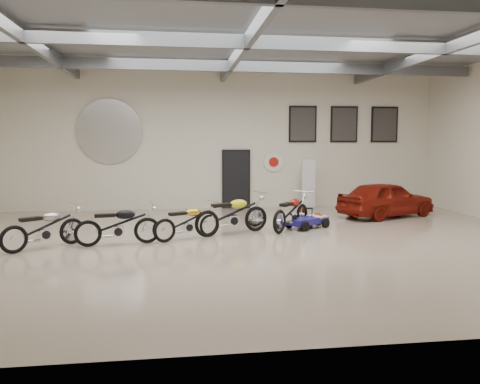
{
  "coord_description": "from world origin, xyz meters",
  "views": [
    {
      "loc": [
        -1.67,
        -11.09,
        2.4
      ],
      "look_at": [
        0.0,
        1.2,
        1.1
      ],
      "focal_mm": 35.0,
      "sensor_mm": 36.0,
      "label": 1
    }
  ],
  "objects": [
    {
      "name": "floor",
      "position": [
        0.0,
        0.0,
        0.0
      ],
      "size": [
        16.0,
        12.0,
        0.01
      ],
      "primitive_type": "cube",
      "color": "tan",
      "rests_on": "ground"
    },
    {
      "name": "ceiling",
      "position": [
        0.0,
        0.0,
        5.0
      ],
      "size": [
        16.0,
        12.0,
        0.01
      ],
      "primitive_type": "cube",
      "color": "slate",
      "rests_on": "back_wall"
    },
    {
      "name": "back_wall",
      "position": [
        0.0,
        6.0,
        2.5
      ],
      "size": [
        16.0,
        0.02,
        5.0
      ],
      "primitive_type": "cube",
      "color": "beige",
      "rests_on": "floor"
    },
    {
      "name": "ceiling_beams",
      "position": [
        0.0,
        0.0,
        4.75
      ],
      "size": [
        15.8,
        11.8,
        0.32
      ],
      "primitive_type": null,
      "color": "#5C5F63",
      "rests_on": "ceiling"
    },
    {
      "name": "door",
      "position": [
        0.5,
        5.95,
        1.05
      ],
      "size": [
        0.92,
        0.08,
        2.1
      ],
      "primitive_type": "cube",
      "color": "black",
      "rests_on": "back_wall"
    },
    {
      "name": "logo_plaque",
      "position": [
        -4.0,
        5.95,
        2.8
      ],
      "size": [
        2.3,
        0.06,
        1.16
      ],
      "primitive_type": null,
      "color": "silver",
      "rests_on": "back_wall"
    },
    {
      "name": "poster_left",
      "position": [
        3.0,
        5.96,
        3.1
      ],
      "size": [
        1.05,
        0.08,
        1.35
      ],
      "primitive_type": null,
      "color": "black",
      "rests_on": "back_wall"
    },
    {
      "name": "poster_mid",
      "position": [
        4.6,
        5.96,
        3.1
      ],
      "size": [
        1.05,
        0.08,
        1.35
      ],
      "primitive_type": null,
      "color": "black",
      "rests_on": "back_wall"
    },
    {
      "name": "poster_right",
      "position": [
        6.2,
        5.96,
        3.1
      ],
      "size": [
        1.05,
        0.08,
        1.35
      ],
      "primitive_type": null,
      "color": "black",
      "rests_on": "back_wall"
    },
    {
      "name": "oil_sign",
      "position": [
        1.9,
        5.95,
        1.7
      ],
      "size": [
        0.72,
        0.1,
        0.72
      ],
      "primitive_type": null,
      "color": "white",
      "rests_on": "back_wall"
    },
    {
      "name": "banner_stand",
      "position": [
        3.13,
        5.5,
        0.91
      ],
      "size": [
        0.51,
        0.22,
        1.83
      ],
      "primitive_type": null,
      "rotation": [
        0.0,
        0.0,
        0.05
      ],
      "color": "white",
      "rests_on": "floor"
    },
    {
      "name": "motorcycle_silver",
      "position": [
        -4.69,
        -0.1,
        0.5
      ],
      "size": [
        1.87,
        1.68,
        1.0
      ],
      "primitive_type": null,
      "rotation": [
        0.0,
        0.0,
        0.69
      ],
      "color": "silver",
      "rests_on": "floor"
    },
    {
      "name": "motorcycle_black",
      "position": [
        -3.06,
        0.05,
        0.5
      ],
      "size": [
        2.01,
        0.91,
        1.01
      ],
      "primitive_type": null,
      "rotation": [
        0.0,
        0.0,
        0.16
      ],
      "color": "silver",
      "rests_on": "floor"
    },
    {
      "name": "motorcycle_gold",
      "position": [
        -1.42,
        0.49,
        0.47
      ],
      "size": [
        1.87,
        1.33,
        0.94
      ],
      "primitive_type": null,
      "rotation": [
        0.0,
        0.0,
        0.48
      ],
      "color": "silver",
      "rests_on": "floor"
    },
    {
      "name": "motorcycle_yellow",
      "position": [
        -0.23,
        1.02,
        0.55
      ],
      "size": [
        2.22,
        1.44,
        1.11
      ],
      "primitive_type": null,
      "rotation": [
        0.0,
        0.0,
        0.4
      ],
      "color": "silver",
      "rests_on": "floor"
    },
    {
      "name": "motorcycle_red",
      "position": [
        1.46,
        1.42,
        0.52
      ],
      "size": [
        1.76,
        1.92,
        1.04
      ],
      "primitive_type": null,
      "rotation": [
        0.0,
        0.0,
        0.87
      ],
      "color": "silver",
      "rests_on": "floor"
    },
    {
      "name": "go_kart",
      "position": [
        2.09,
        1.68,
        0.28
      ],
      "size": [
        1.67,
        1.41,
        0.56
      ],
      "primitive_type": null,
      "rotation": [
        0.0,
        0.0,
        0.56
      ],
      "color": "navy",
      "rests_on": "floor"
    },
    {
      "name": "vintage_car",
      "position": [
        5.1,
        3.27,
        0.58
      ],
      "size": [
        2.54,
        3.68,
        1.16
      ],
      "primitive_type": "imported",
      "rotation": [
        0.0,
        0.0,
        1.95
      ],
      "color": "maroon",
      "rests_on": "floor"
    }
  ]
}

